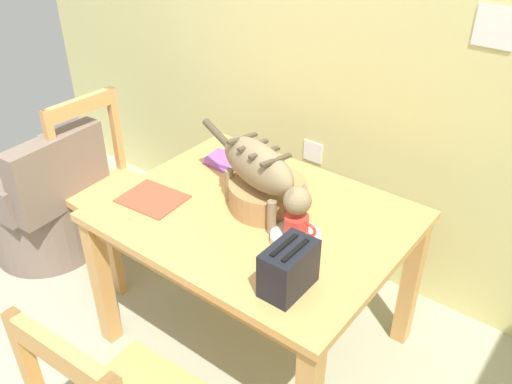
# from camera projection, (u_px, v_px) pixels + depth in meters

# --- Properties ---
(wall_rear) EXTENTS (4.72, 0.11, 2.50)m
(wall_rear) POSITION_uv_depth(u_px,v_px,m) (370.00, 40.00, 2.44)
(wall_rear) COLOR #D9D186
(wall_rear) RESTS_ON ground_plane
(dining_table) EXTENTS (1.19, 0.94, 0.72)m
(dining_table) POSITION_uv_depth(u_px,v_px,m) (256.00, 230.00, 2.25)
(dining_table) COLOR tan
(dining_table) RESTS_ON ground_plane
(cat) EXTENTS (0.66, 0.25, 0.31)m
(cat) POSITION_uv_depth(u_px,v_px,m) (261.00, 169.00, 2.08)
(cat) COLOR #867453
(cat) RESTS_ON dining_table
(saucer_bowl) EXTENTS (0.19, 0.19, 0.03)m
(saucer_bowl) POSITION_uv_depth(u_px,v_px,m) (296.00, 238.00, 2.03)
(saucer_bowl) COLOR #BBBBAC
(saucer_bowl) RESTS_ON dining_table
(coffee_mug) EXTENTS (0.13, 0.09, 0.08)m
(coffee_mug) POSITION_uv_depth(u_px,v_px,m) (297.00, 225.00, 2.00)
(coffee_mug) COLOR red
(coffee_mug) RESTS_ON saucer_bowl
(magazine) EXTENTS (0.28, 0.23, 0.01)m
(magazine) POSITION_uv_depth(u_px,v_px,m) (153.00, 199.00, 2.28)
(magazine) COLOR #CF4832
(magazine) RESTS_ON dining_table
(book_stack) EXTENTS (0.18, 0.15, 0.03)m
(book_stack) POSITION_uv_depth(u_px,v_px,m) (225.00, 161.00, 2.53)
(book_stack) COLOR #904E9D
(book_stack) RESTS_ON dining_table
(wicker_basket) EXTENTS (0.32, 0.32, 0.11)m
(wicker_basket) POSITION_uv_depth(u_px,v_px,m) (268.00, 194.00, 2.21)
(wicker_basket) COLOR #A67B49
(wicker_basket) RESTS_ON dining_table
(toaster) EXTENTS (0.12, 0.20, 0.18)m
(toaster) POSITION_uv_depth(u_px,v_px,m) (289.00, 268.00, 1.78)
(toaster) COLOR black
(toaster) RESTS_ON dining_table
(wooden_chair_near) EXTENTS (0.43, 0.43, 0.93)m
(wooden_chair_near) POSITION_uv_depth(u_px,v_px,m) (111.00, 190.00, 2.85)
(wooden_chair_near) COLOR tan
(wooden_chair_near) RESTS_ON ground_plane
(wicker_armchair) EXTENTS (0.62, 0.62, 0.78)m
(wicker_armchair) POSITION_uv_depth(u_px,v_px,m) (45.00, 209.00, 3.02)
(wicker_armchair) COLOR #7A675B
(wicker_armchair) RESTS_ON ground_plane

